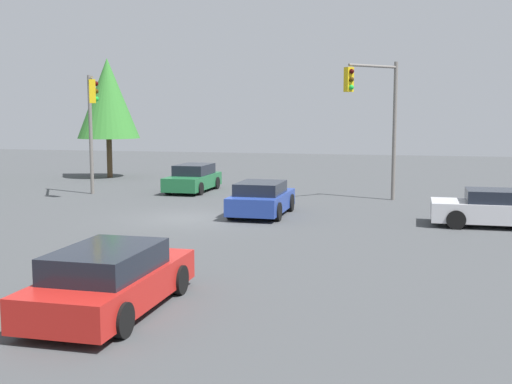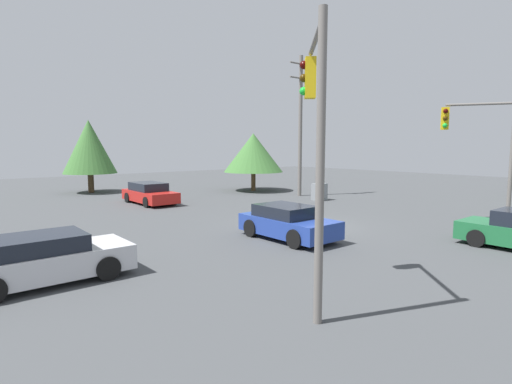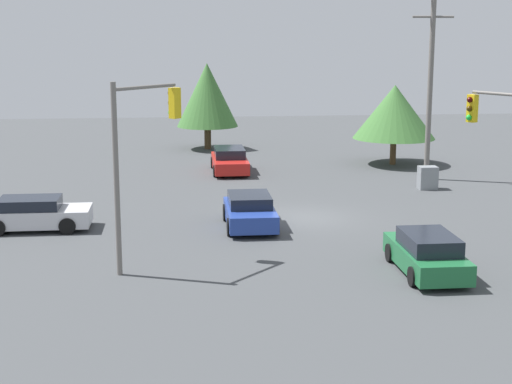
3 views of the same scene
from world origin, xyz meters
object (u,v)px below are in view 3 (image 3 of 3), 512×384
sedan_blue (250,211)px  traffic_signal_cross (140,142)px  sedan_green (427,254)px  sedan_red (230,160)px  electrical_cabinet (428,178)px  traffic_signal_main (508,139)px  sedan_silver (35,214)px

sedan_blue → traffic_signal_cross: 7.42m
sedan_green → traffic_signal_cross: size_ratio=0.69×
sedan_red → electrical_cabinet: size_ratio=4.01×
sedan_blue → traffic_signal_cross: size_ratio=0.64×
traffic_signal_main → electrical_cabinet: (-0.52, -10.38, -3.39)m
sedan_silver → electrical_cabinet: size_ratio=3.77×
sedan_blue → sedan_green: size_ratio=0.93×
sedan_silver → sedan_blue: bearing=86.9°
sedan_silver → sedan_green: size_ratio=1.00×
sedan_red → sedan_green: (-5.17, 19.46, 0.01)m
sedan_silver → sedan_green: 15.63m
sedan_blue → traffic_signal_main: bearing=158.8°
sedan_blue → sedan_red: size_ratio=0.87×
sedan_silver → traffic_signal_cross: bearing=39.6°
sedan_red → electrical_cabinet: (-9.60, 5.89, -0.07)m
sedan_blue → electrical_cabinet: size_ratio=3.50×
sedan_red → sedan_green: bearing=104.9°
traffic_signal_cross → sedan_red: bearing=29.6°
sedan_red → traffic_signal_cross: (4.15, 17.75, 3.61)m
sedan_blue → sedan_red: 12.73m
traffic_signal_main → traffic_signal_cross: traffic_signal_cross is taller
sedan_blue → sedan_silver: sedan_blue is taller
traffic_signal_cross → electrical_cabinet: traffic_signal_cross is taller
traffic_signal_main → traffic_signal_cross: size_ratio=0.93×
sedan_red → traffic_signal_main: size_ratio=0.79×
sedan_silver → traffic_signal_main: 18.53m
sedan_red → traffic_signal_cross: 18.59m
sedan_blue → sedan_red: (-0.06, -12.73, -0.00)m
sedan_silver → electrical_cabinet: bearing=109.2°
sedan_blue → sedan_red: sedan_red is taller
sedan_green → traffic_signal_main: 6.04m
sedan_red → sedan_silver: (8.70, 12.26, -0.01)m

